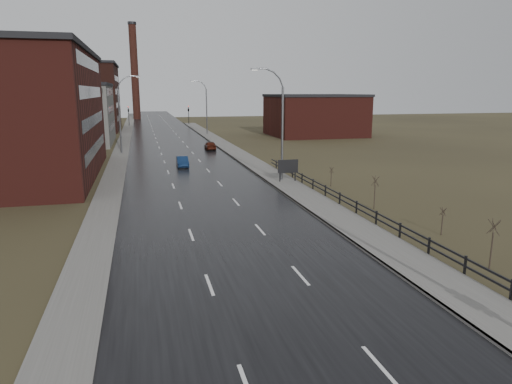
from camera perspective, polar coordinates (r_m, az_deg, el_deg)
road at (r=69.04m, az=-9.82°, el=4.75°), size 14.00×300.00×0.06m
sidewalk_right at (r=46.26m, az=3.37°, el=1.23°), size 3.20×180.00×0.18m
curb_right at (r=45.83m, az=1.55°, el=1.14°), size 0.16×180.00×0.18m
sidewalk_left at (r=68.92m, az=-16.65°, el=4.42°), size 2.40×260.00×0.12m
warehouse_mid at (r=87.29m, az=-22.92°, el=8.99°), size 16.32×20.40×10.50m
warehouse_far at (r=117.63m, az=-23.34°, el=10.83°), size 26.52×24.48×15.50m
building_right at (r=97.07m, az=7.36°, el=9.52°), size 18.36×16.32×8.50m
smokestack at (r=158.38m, az=-14.94°, el=14.39°), size 2.70×2.70×30.70m
streetlight_right_mid at (r=46.41m, az=2.96°, el=8.43°), size 3.36×0.28×11.35m
streetlight_left at (r=70.38m, az=-16.47°, el=9.32°), size 3.36×0.28×11.35m
streetlight_right_far at (r=99.24m, az=-6.37°, el=10.52°), size 3.36×0.28×11.35m
guardrail at (r=31.83m, az=15.41°, el=-3.26°), size 0.10×53.05×1.10m
shrub_c at (r=26.67m, az=27.43°, el=-5.68°), size 0.64×0.67×2.70m
shrub_d at (r=31.75m, az=22.27°, el=-3.31°), size 0.44×0.46×1.84m
shrub_e at (r=36.88m, az=14.64°, el=0.04°), size 0.63×0.66×2.66m
shrub_f at (r=45.02m, az=9.38°, el=1.97°), size 0.46×0.48×1.92m
billboard at (r=46.07m, az=4.01°, el=3.13°), size 2.12×0.17×2.40m
traffic_light_left at (r=128.36m, az=-15.68°, el=10.02°), size 0.58×2.73×5.30m
traffic_light_right at (r=129.00m, az=-8.45°, el=10.35°), size 0.58×2.73×5.30m
car_near at (r=56.55m, az=-9.19°, el=3.71°), size 1.39×3.86×1.27m
car_far at (r=72.79m, az=-5.74°, el=5.78°), size 1.75×4.04×1.36m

